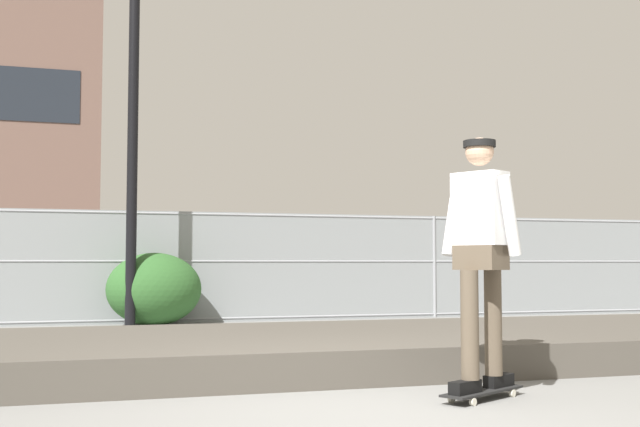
{
  "coord_description": "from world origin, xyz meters",
  "views": [
    {
      "loc": [
        -1.95,
        -4.99,
        1.0
      ],
      "look_at": [
        1.09,
        4.99,
        1.64
      ],
      "focal_mm": 44.4,
      "sensor_mm": 36.0,
      "label": 1
    }
  ],
  "objects_px": {
    "parked_car_mid": "(218,271)",
    "skateboard": "(483,392)",
    "skater": "(481,244)",
    "parked_car_far": "(458,270)",
    "shrub_left": "(154,289)",
    "street_lamp": "(134,36)"
  },
  "relations": [
    {
      "from": "street_lamp",
      "to": "parked_car_far",
      "type": "relative_size",
      "value": 1.63
    },
    {
      "from": "skateboard",
      "to": "parked_car_mid",
      "type": "height_order",
      "value": "parked_car_mid"
    },
    {
      "from": "skater",
      "to": "parked_car_far",
      "type": "xyz_separation_m",
      "value": [
        5.09,
        10.41,
        -0.3
      ]
    },
    {
      "from": "street_lamp",
      "to": "parked_car_mid",
      "type": "relative_size",
      "value": 1.64
    },
    {
      "from": "shrub_left",
      "to": "skateboard",
      "type": "bearing_deg",
      "value": -77.4
    },
    {
      "from": "parked_car_far",
      "to": "shrub_left",
      "type": "relative_size",
      "value": 3.01
    },
    {
      "from": "parked_car_mid",
      "to": "skateboard",
      "type": "bearing_deg",
      "value": -88.98
    },
    {
      "from": "skateboard",
      "to": "parked_car_far",
      "type": "height_order",
      "value": "parked_car_far"
    },
    {
      "from": "skateboard",
      "to": "parked_car_mid",
      "type": "bearing_deg",
      "value": 91.02
    },
    {
      "from": "skater",
      "to": "street_lamp",
      "type": "relative_size",
      "value": 0.25
    },
    {
      "from": "skater",
      "to": "skateboard",
      "type": "bearing_deg",
      "value": -172.87
    },
    {
      "from": "skateboard",
      "to": "skater",
      "type": "distance_m",
      "value": 1.08
    },
    {
      "from": "parked_car_far",
      "to": "shrub_left",
      "type": "bearing_deg",
      "value": -157.11
    },
    {
      "from": "parked_car_far",
      "to": "parked_car_mid",
      "type": "bearing_deg",
      "value": 179.27
    },
    {
      "from": "shrub_left",
      "to": "parked_car_far",
      "type": "bearing_deg",
      "value": 22.89
    },
    {
      "from": "parked_car_mid",
      "to": "skater",
      "type": "bearing_deg",
      "value": -88.98
    },
    {
      "from": "skateboard",
      "to": "parked_car_far",
      "type": "distance_m",
      "value": 11.61
    },
    {
      "from": "street_lamp",
      "to": "shrub_left",
      "type": "bearing_deg",
      "value": 48.48
    },
    {
      "from": "skateboard",
      "to": "skater",
      "type": "xyz_separation_m",
      "value": [
        0.0,
        0.0,
        1.08
      ]
    },
    {
      "from": "skateboard",
      "to": "skater",
      "type": "height_order",
      "value": "skater"
    },
    {
      "from": "parked_car_far",
      "to": "shrub_left",
      "type": "xyz_separation_m",
      "value": [
        -6.77,
        -2.86,
        -0.26
      ]
    },
    {
      "from": "parked_car_far",
      "to": "skater",
      "type": "bearing_deg",
      "value": -116.05
    }
  ]
}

